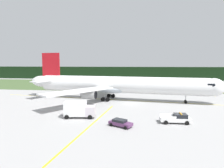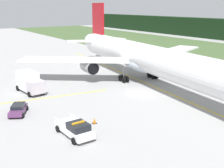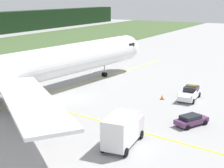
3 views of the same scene
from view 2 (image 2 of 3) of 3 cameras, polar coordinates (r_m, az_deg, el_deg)
name	(u,v)px [view 2 (image 2 of 3)]	position (r m, az deg, el deg)	size (l,w,h in m)	color
ground	(140,94)	(47.77, 5.58, -1.87)	(320.00, 320.00, 0.00)	#9E9C9C
taxiway_centerline_main	(148,84)	(53.58, 7.12, -0.04)	(80.38, 0.30, 0.01)	yellow
taxiway_centerline_spur	(7,103)	(45.65, -19.98, -3.54)	(32.48, 0.30, 0.01)	yellow
airliner	(147,59)	(53.21, 6.83, 4.99)	(59.52, 42.49, 14.60)	silver
ops_pickup_truck	(75,129)	(32.32, -7.29, -8.68)	(5.68, 2.62, 1.94)	white
catering_truck	(29,82)	(49.59, -15.92, 0.40)	(6.56, 3.31, 3.58)	silver
staff_car	(18,109)	(40.45, -17.95, -4.68)	(4.51, 3.44, 1.30)	#5A2F5B
apron_cone	(94,121)	(35.71, -3.47, -7.21)	(0.54, 0.54, 0.68)	black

